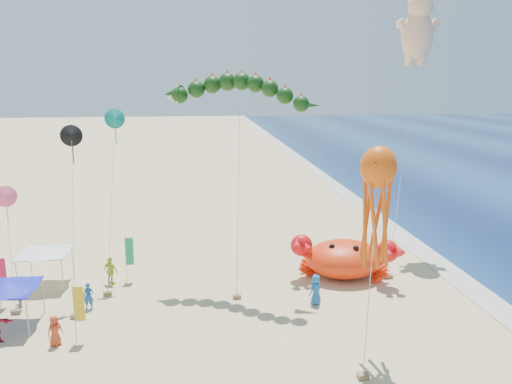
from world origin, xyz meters
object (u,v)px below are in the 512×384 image
crab_inflatable (344,258)px  canopy_white (44,250)px  octopus_kite (377,198)px  dragon_kite (237,96)px  canopy_blue (6,285)px  cherub_kite (418,27)px

crab_inflatable → canopy_white: crab_inflatable is taller
crab_inflatable → octopus_kite: octopus_kite is taller
crab_inflatable → dragon_kite: dragon_kite is taller
octopus_kite → canopy_blue: size_ratio=3.09×
cherub_kite → canopy_white: bearing=-168.8°
crab_inflatable → dragon_kite: bearing=179.6°
octopus_kite → crab_inflatable: bearing=80.6°
crab_inflatable → cherub_kite: cherub_kite is taller
canopy_blue → crab_inflatable: bearing=13.0°
crab_inflatable → canopy_white: 20.01m
canopy_blue → canopy_white: same height
cherub_kite → canopy_blue: cherub_kite is taller
crab_inflatable → cherub_kite: 18.45m
canopy_white → octopus_kite: bearing=-29.6°
canopy_blue → canopy_white: 5.69m
octopus_kite → canopy_white: octopus_kite is taller
octopus_kite → canopy_blue: 20.15m
crab_inflatable → octopus_kite: size_ratio=0.69×
dragon_kite → cherub_kite: size_ratio=0.68×
crab_inflatable → cherub_kite: (7.04, 6.33, 15.84)m
cherub_kite → octopus_kite: (-8.60, -15.81, -9.32)m
canopy_blue → cherub_kite: bearing=21.9°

